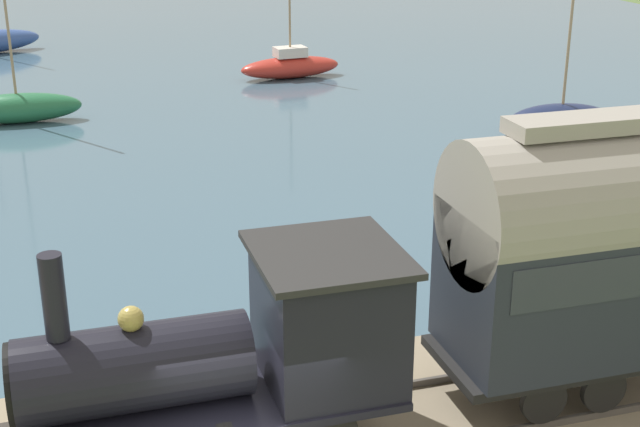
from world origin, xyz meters
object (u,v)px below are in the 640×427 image
(steam_locomotive, at_px, (244,345))
(sailboat_navy, at_px, (561,120))
(rowboat_near_shore, at_px, (554,239))
(sailboat_red, at_px, (290,66))
(sailboat_green, at_px, (18,107))

(steam_locomotive, distance_m, sailboat_navy, 21.63)
(rowboat_near_shore, bearing_deg, sailboat_navy, -38.80)
(sailboat_navy, relative_size, sailboat_red, 1.50)
(sailboat_navy, bearing_deg, rowboat_near_shore, 157.03)
(rowboat_near_shore, bearing_deg, steam_locomotive, 119.44)
(sailboat_red, bearing_deg, sailboat_green, 107.02)
(sailboat_red, height_order, sailboat_green, sailboat_green)
(sailboat_red, xyz_separation_m, sailboat_green, (-4.93, 11.92, 0.05))
(sailboat_red, bearing_deg, steam_locomotive, 158.19)
(sailboat_red, distance_m, sailboat_green, 12.90)
(sailboat_navy, relative_size, sailboat_green, 0.95)
(sailboat_green, relative_size, rowboat_near_shore, 2.95)
(steam_locomotive, height_order, sailboat_red, sailboat_red)
(steam_locomotive, height_order, rowboat_near_shore, steam_locomotive)
(sailboat_navy, xyz_separation_m, rowboat_near_shore, (-8.78, 5.45, -0.48))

